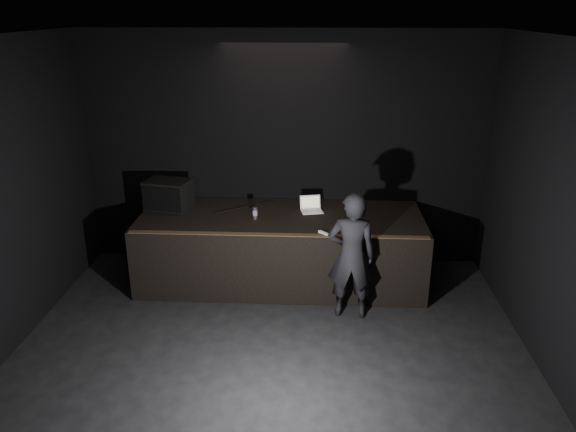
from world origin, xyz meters
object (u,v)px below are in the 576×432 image
(stage_riser, at_px, (281,248))
(laptop, at_px, (311,207))
(person, at_px, (351,256))
(beer_can, at_px, (255,213))
(stage_monitor, at_px, (168,194))

(stage_riser, distance_m, laptop, 0.74)
(person, bearing_deg, stage_riser, -41.99)
(beer_can, bearing_deg, person, -32.17)
(beer_can, relative_size, person, 0.10)
(laptop, bearing_deg, beer_can, -167.30)
(stage_monitor, bearing_deg, stage_riser, 3.11)
(laptop, bearing_deg, stage_riser, -163.34)
(person, bearing_deg, stage_monitor, -21.45)
(stage_riser, height_order, laptop, laptop)
(stage_monitor, height_order, person, person)
(stage_riser, distance_m, stage_monitor, 1.82)
(laptop, relative_size, person, 0.21)
(beer_can, xyz_separation_m, person, (1.30, -0.82, -0.25))
(beer_can, bearing_deg, laptop, 25.36)
(stage_monitor, distance_m, beer_can, 1.36)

